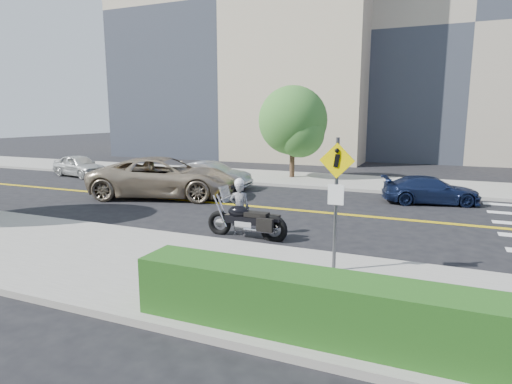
{
  "coord_description": "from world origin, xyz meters",
  "views": [
    {
      "loc": [
        6.18,
        -15.5,
        3.6
      ],
      "look_at": [
        0.93,
        -3.1,
        1.2
      ],
      "focal_mm": 30.0,
      "sensor_mm": 36.0,
      "label": 1
    }
  ],
  "objects_px": {
    "parked_car_silver": "(211,175)",
    "parked_car_white": "(79,166)",
    "motorcycle": "(247,213)",
    "suv": "(164,177)",
    "motorcyclist": "(239,207)",
    "pedestrian_sign": "(336,192)",
    "parked_car_blue": "(430,190)"
  },
  "relations": [
    {
      "from": "pedestrian_sign",
      "to": "parked_car_silver",
      "type": "height_order",
      "value": "pedestrian_sign"
    },
    {
      "from": "pedestrian_sign",
      "to": "parked_car_silver",
      "type": "relative_size",
      "value": 0.74
    },
    {
      "from": "parked_car_white",
      "to": "parked_car_blue",
      "type": "xyz_separation_m",
      "value": [
        19.62,
        -0.45,
        -0.09
      ]
    },
    {
      "from": "suv",
      "to": "parked_car_white",
      "type": "xyz_separation_m",
      "value": [
        -8.59,
        3.56,
        -0.24
      ]
    },
    {
      "from": "motorcycle",
      "to": "suv",
      "type": "xyz_separation_m",
      "value": [
        -6.07,
        4.52,
        0.13
      ]
    },
    {
      "from": "motorcyclist",
      "to": "parked_car_blue",
      "type": "xyz_separation_m",
      "value": [
        5.27,
        7.46,
        -0.31
      ]
    },
    {
      "from": "parked_car_silver",
      "to": "motorcycle",
      "type": "bearing_deg",
      "value": -148.38
    },
    {
      "from": "motorcycle",
      "to": "parked_car_blue",
      "type": "distance_m",
      "value": 9.1
    },
    {
      "from": "motorcycle",
      "to": "suv",
      "type": "height_order",
      "value": "suv"
    },
    {
      "from": "pedestrian_sign",
      "to": "suv",
      "type": "distance_m",
      "value": 11.39
    },
    {
      "from": "motorcyclist",
      "to": "parked_car_white",
      "type": "distance_m",
      "value": 16.39
    },
    {
      "from": "pedestrian_sign",
      "to": "parked_car_white",
      "type": "distance_m",
      "value": 20.55
    },
    {
      "from": "parked_car_silver",
      "to": "parked_car_white",
      "type": "bearing_deg",
      "value": 81.58
    },
    {
      "from": "parked_car_white",
      "to": "parked_car_blue",
      "type": "height_order",
      "value": "parked_car_white"
    },
    {
      "from": "parked_car_silver",
      "to": "parked_car_blue",
      "type": "height_order",
      "value": "parked_car_silver"
    },
    {
      "from": "parked_car_silver",
      "to": "suv",
      "type": "bearing_deg",
      "value": 160.56
    },
    {
      "from": "suv",
      "to": "parked_car_white",
      "type": "height_order",
      "value": "suv"
    },
    {
      "from": "motorcyclist",
      "to": "parked_car_white",
      "type": "bearing_deg",
      "value": -47.16
    },
    {
      "from": "suv",
      "to": "parked_car_white",
      "type": "bearing_deg",
      "value": 50.35
    },
    {
      "from": "pedestrian_sign",
      "to": "parked_car_silver",
      "type": "bearing_deg",
      "value": 131.53
    },
    {
      "from": "suv",
      "to": "parked_car_silver",
      "type": "xyz_separation_m",
      "value": [
        0.78,
        2.85,
        -0.23
      ]
    },
    {
      "from": "motorcyclist",
      "to": "suv",
      "type": "bearing_deg",
      "value": -55.36
    },
    {
      "from": "parked_car_silver",
      "to": "motorcyclist",
      "type": "bearing_deg",
      "value": -149.41
    },
    {
      "from": "parked_car_silver",
      "to": "parked_car_blue",
      "type": "distance_m",
      "value": 10.25
    },
    {
      "from": "motorcycle",
      "to": "parked_car_white",
      "type": "height_order",
      "value": "motorcycle"
    },
    {
      "from": "suv",
      "to": "pedestrian_sign",
      "type": "bearing_deg",
      "value": -143.04
    },
    {
      "from": "pedestrian_sign",
      "to": "suv",
      "type": "height_order",
      "value": "pedestrian_sign"
    },
    {
      "from": "parked_car_white",
      "to": "parked_car_blue",
      "type": "distance_m",
      "value": 19.63
    },
    {
      "from": "pedestrian_sign",
      "to": "parked_car_blue",
      "type": "bearing_deg",
      "value": 79.32
    },
    {
      "from": "parked_car_blue",
      "to": "pedestrian_sign",
      "type": "bearing_deg",
      "value": 155.0
    },
    {
      "from": "motorcyclist",
      "to": "motorcycle",
      "type": "distance_m",
      "value": 0.38
    },
    {
      "from": "pedestrian_sign",
      "to": "motorcyclist",
      "type": "relative_size",
      "value": 1.7
    }
  ]
}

